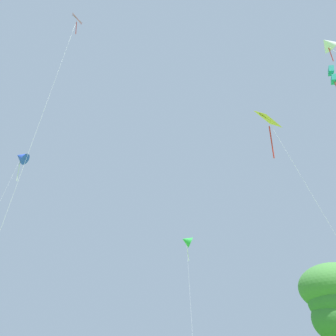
{
  "coord_description": "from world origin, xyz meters",
  "views": [
    {
      "loc": [
        0.62,
        -3.39,
        1.53
      ],
      "look_at": [
        4.64,
        19.37,
        15.01
      ],
      "focal_mm": 36.65,
      "sensor_mm": 36.0,
      "label": 1
    }
  ],
  "objects_px": {
    "tree_left_oak": "(336,300)",
    "kite_blue_delta": "(21,157)",
    "kite_white_distant": "(327,44)",
    "kite_teal_box": "(333,77)",
    "kite_pink_low": "(73,32)",
    "kite_yellow_diamond": "(270,128)",
    "kite_green_small": "(187,241)"
  },
  "relations": [
    {
      "from": "tree_left_oak",
      "to": "kite_teal_box",
      "type": "bearing_deg",
      "value": -101.71
    },
    {
      "from": "kite_blue_delta",
      "to": "kite_white_distant",
      "type": "xyz_separation_m",
      "value": [
        27.94,
        -23.69,
        -0.81
      ]
    },
    {
      "from": "kite_white_distant",
      "to": "kite_teal_box",
      "type": "xyz_separation_m",
      "value": [
        1.67,
        2.27,
        -1.06
      ]
    },
    {
      "from": "kite_blue_delta",
      "to": "kite_teal_box",
      "type": "distance_m",
      "value": 36.59
    },
    {
      "from": "kite_yellow_diamond",
      "to": "kite_white_distant",
      "type": "distance_m",
      "value": 7.99
    },
    {
      "from": "kite_yellow_diamond",
      "to": "kite_teal_box",
      "type": "relative_size",
      "value": 0.9
    },
    {
      "from": "kite_teal_box",
      "to": "kite_green_small",
      "type": "distance_m",
      "value": 26.15
    },
    {
      "from": "kite_pink_low",
      "to": "kite_teal_box",
      "type": "distance_m",
      "value": 22.9
    },
    {
      "from": "kite_yellow_diamond",
      "to": "kite_green_small",
      "type": "bearing_deg",
      "value": 99.17
    },
    {
      "from": "kite_blue_delta",
      "to": "tree_left_oak",
      "type": "relative_size",
      "value": 2.69
    },
    {
      "from": "kite_pink_low",
      "to": "kite_yellow_diamond",
      "type": "bearing_deg",
      "value": 4.09
    },
    {
      "from": "kite_green_small",
      "to": "kite_white_distant",
      "type": "bearing_deg",
      "value": -77.37
    },
    {
      "from": "kite_blue_delta",
      "to": "kite_teal_box",
      "type": "xyz_separation_m",
      "value": [
        29.61,
        -21.42,
        -1.87
      ]
    },
    {
      "from": "kite_white_distant",
      "to": "kite_pink_low",
      "type": "relative_size",
      "value": 0.82
    },
    {
      "from": "kite_yellow_diamond",
      "to": "kite_pink_low",
      "type": "distance_m",
      "value": 19.46
    },
    {
      "from": "kite_teal_box",
      "to": "kite_white_distant",
      "type": "bearing_deg",
      "value": -126.25
    },
    {
      "from": "kite_yellow_diamond",
      "to": "kite_pink_low",
      "type": "bearing_deg",
      "value": -175.91
    },
    {
      "from": "kite_blue_delta",
      "to": "tree_left_oak",
      "type": "xyz_separation_m",
      "value": [
        31.55,
        -12.05,
        -18.27
      ]
    },
    {
      "from": "kite_yellow_diamond",
      "to": "kite_pink_low",
      "type": "height_order",
      "value": "kite_pink_low"
    },
    {
      "from": "kite_white_distant",
      "to": "tree_left_oak",
      "type": "distance_m",
      "value": 21.3
    },
    {
      "from": "kite_white_distant",
      "to": "kite_teal_box",
      "type": "distance_m",
      "value": 3.01
    },
    {
      "from": "kite_pink_low",
      "to": "kite_green_small",
      "type": "relative_size",
      "value": 1.79
    },
    {
      "from": "kite_pink_low",
      "to": "kite_blue_delta",
      "type": "bearing_deg",
      "value": 111.27
    },
    {
      "from": "tree_left_oak",
      "to": "kite_white_distant",
      "type": "bearing_deg",
      "value": -107.22
    },
    {
      "from": "kite_teal_box",
      "to": "tree_left_oak",
      "type": "relative_size",
      "value": 2.5
    },
    {
      "from": "kite_green_small",
      "to": "tree_left_oak",
      "type": "bearing_deg",
      "value": -57.03
    },
    {
      "from": "kite_blue_delta",
      "to": "kite_white_distant",
      "type": "relative_size",
      "value": 1.04
    },
    {
      "from": "tree_left_oak",
      "to": "kite_blue_delta",
      "type": "bearing_deg",
      "value": 159.09
    },
    {
      "from": "kite_pink_low",
      "to": "kite_teal_box",
      "type": "xyz_separation_m",
      "value": [
        22.34,
        -2.76,
        -4.19
      ]
    },
    {
      "from": "kite_white_distant",
      "to": "kite_green_small",
      "type": "distance_m",
      "value": 28.13
    },
    {
      "from": "kite_white_distant",
      "to": "kite_teal_box",
      "type": "relative_size",
      "value": 1.03
    },
    {
      "from": "kite_blue_delta",
      "to": "kite_green_small",
      "type": "xyz_separation_m",
      "value": [
        22.05,
        2.59,
        -8.92
      ]
    }
  ]
}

